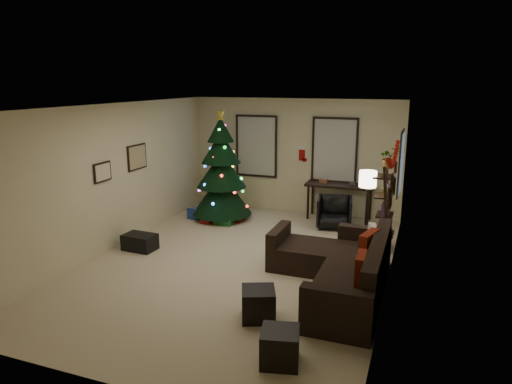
{
  "coord_description": "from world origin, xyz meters",
  "views": [
    {
      "loc": [
        2.88,
        -6.9,
        3.1
      ],
      "look_at": [
        0.1,
        0.6,
        1.15
      ],
      "focal_mm": 32.22,
      "sensor_mm": 36.0,
      "label": 1
    }
  ],
  "objects_px": {
    "christmas_tree": "(221,174)",
    "desk": "(340,188)",
    "bookshelf": "(386,209)",
    "sofa": "(341,270)",
    "desk_chair": "(334,212)"
  },
  "relations": [
    {
      "from": "sofa",
      "to": "bookshelf",
      "type": "xyz_separation_m",
      "value": [
        0.46,
        1.91,
        0.5
      ]
    },
    {
      "from": "desk_chair",
      "to": "bookshelf",
      "type": "bearing_deg",
      "value": -50.66
    },
    {
      "from": "christmas_tree",
      "to": "sofa",
      "type": "bearing_deg",
      "value": -39.74
    },
    {
      "from": "desk",
      "to": "bookshelf",
      "type": "xyz_separation_m",
      "value": [
        1.15,
        -1.65,
        0.06
      ]
    },
    {
      "from": "christmas_tree",
      "to": "desk",
      "type": "height_order",
      "value": "christmas_tree"
    },
    {
      "from": "desk",
      "to": "desk_chair",
      "type": "height_order",
      "value": "desk"
    },
    {
      "from": "christmas_tree",
      "to": "sofa",
      "type": "height_order",
      "value": "christmas_tree"
    },
    {
      "from": "christmas_tree",
      "to": "sofa",
      "type": "relative_size",
      "value": 0.91
    },
    {
      "from": "sofa",
      "to": "christmas_tree",
      "type": "bearing_deg",
      "value": 140.26
    },
    {
      "from": "christmas_tree",
      "to": "sofa",
      "type": "distance_m",
      "value": 4.25
    },
    {
      "from": "sofa",
      "to": "desk",
      "type": "xyz_separation_m",
      "value": [
        -0.69,
        3.55,
        0.44
      ]
    },
    {
      "from": "desk_chair",
      "to": "bookshelf",
      "type": "height_order",
      "value": "bookshelf"
    },
    {
      "from": "desk",
      "to": "bookshelf",
      "type": "relative_size",
      "value": 0.94
    },
    {
      "from": "christmas_tree",
      "to": "desk_chair",
      "type": "distance_m",
      "value": 2.65
    },
    {
      "from": "christmas_tree",
      "to": "desk",
      "type": "bearing_deg",
      "value": 19.17
    }
  ]
}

